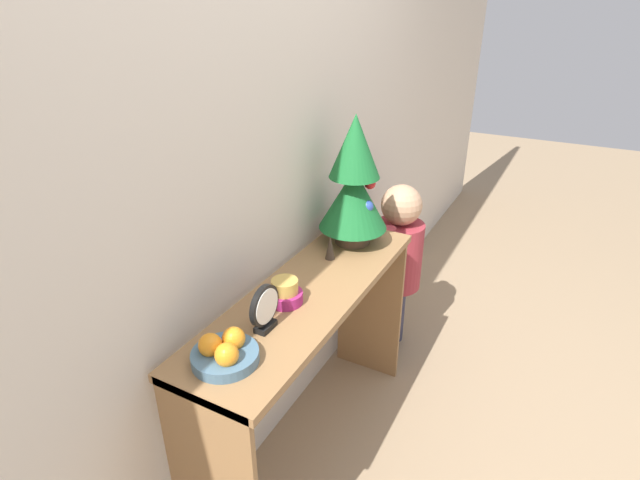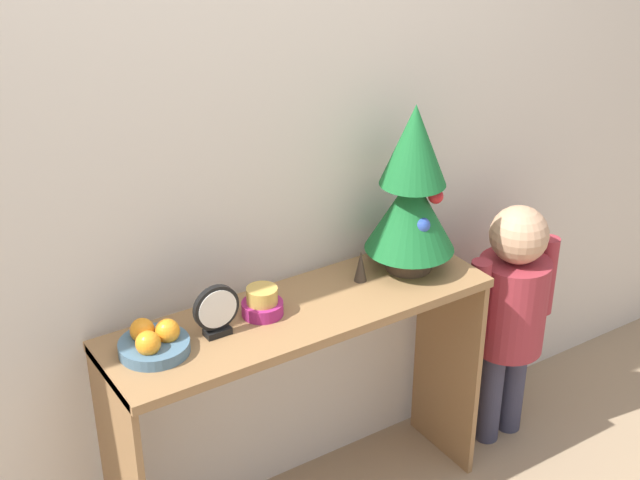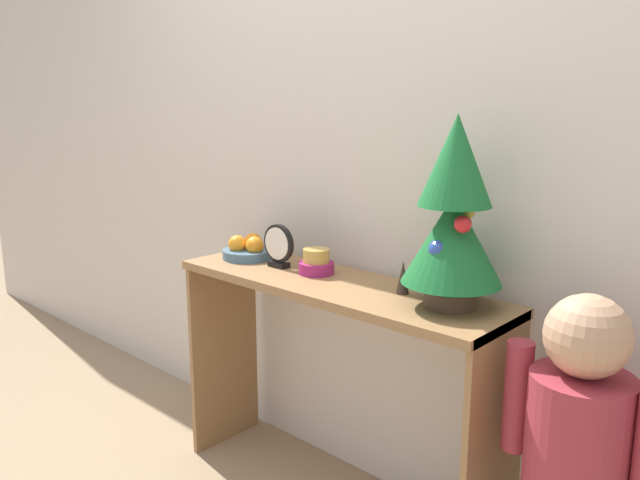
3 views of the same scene
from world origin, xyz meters
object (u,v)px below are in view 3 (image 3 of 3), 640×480
object	(u,v)px
fruit_bowl	(248,249)
singing_bowl	(316,263)
mini_tree	(454,215)
child_figure	(578,440)
desk_clock	(278,246)
figurine	(403,277)

from	to	relation	value
fruit_bowl	singing_bowl	world-z (taller)	fruit_bowl
mini_tree	singing_bowl	size ratio (longest dim) A/B	4.45
mini_tree	child_figure	world-z (taller)	mini_tree
singing_bowl	desk_clock	size ratio (longest dim) A/B	0.79
fruit_bowl	desk_clock	size ratio (longest dim) A/B	1.25
fruit_bowl	singing_bowl	size ratio (longest dim) A/B	1.59
mini_tree	desk_clock	distance (m)	0.73
desk_clock	fruit_bowl	bearing A→B (deg)	174.87
fruit_bowl	figurine	bearing A→B (deg)	1.60
singing_bowl	desk_clock	xyz separation A→B (m)	(-0.16, -0.03, 0.04)
singing_bowl	figurine	xyz separation A→B (m)	(0.36, 0.01, 0.01)
mini_tree	fruit_bowl	size ratio (longest dim) A/B	2.80
fruit_bowl	singing_bowl	distance (m)	0.35
mini_tree	figurine	size ratio (longest dim) A/B	5.30
mini_tree	child_figure	size ratio (longest dim) A/B	0.59
desk_clock	figurine	bearing A→B (deg)	4.01
desk_clock	singing_bowl	bearing A→B (deg)	9.65
fruit_bowl	child_figure	bearing A→B (deg)	-3.04
figurine	desk_clock	bearing A→B (deg)	-175.99
singing_bowl	figurine	size ratio (longest dim) A/B	1.19
singing_bowl	child_figure	bearing A→B (deg)	-4.78
singing_bowl	figurine	bearing A→B (deg)	1.44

